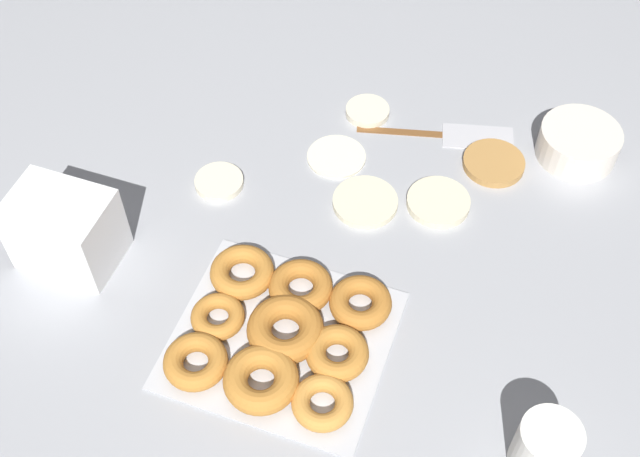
% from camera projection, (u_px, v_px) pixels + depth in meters
% --- Properties ---
extents(ground_plane, '(3.00, 3.00, 0.00)m').
position_uv_depth(ground_plane, '(329.00, 214.00, 1.34)').
color(ground_plane, '#9EA0A5').
extents(pancake_0, '(0.08, 0.08, 0.01)m').
position_uv_depth(pancake_0, '(368.00, 111.00, 1.48)').
color(pancake_0, beige).
rests_on(pancake_0, ground_plane).
extents(pancake_1, '(0.11, 0.11, 0.01)m').
position_uv_depth(pancake_1, '(494.00, 163.00, 1.40)').
color(pancake_1, '#B27F42').
rests_on(pancake_1, ground_plane).
extents(pancake_2, '(0.11, 0.11, 0.01)m').
position_uv_depth(pancake_2, '(438.00, 202.00, 1.35)').
color(pancake_2, beige).
rests_on(pancake_2, ground_plane).
extents(pancake_3, '(0.10, 0.10, 0.01)m').
position_uv_depth(pancake_3, '(336.00, 156.00, 1.42)').
color(pancake_3, silver).
rests_on(pancake_3, ground_plane).
extents(pancake_4, '(0.11, 0.11, 0.01)m').
position_uv_depth(pancake_4, '(365.00, 202.00, 1.35)').
color(pancake_4, beige).
rests_on(pancake_4, ground_plane).
extents(pancake_5, '(0.08, 0.08, 0.01)m').
position_uv_depth(pancake_5, '(220.00, 180.00, 1.38)').
color(pancake_5, beige).
rests_on(pancake_5, ground_plane).
extents(donut_tray, '(0.31, 0.28, 0.04)m').
position_uv_depth(donut_tray, '(281.00, 333.00, 1.18)').
color(donut_tray, silver).
rests_on(donut_tray, ground_plane).
extents(batter_bowl, '(0.14, 0.14, 0.06)m').
position_uv_depth(batter_bowl, '(578.00, 143.00, 1.40)').
color(batter_bowl, silver).
rests_on(batter_bowl, ground_plane).
extents(container_stack, '(0.15, 0.11, 0.13)m').
position_uv_depth(container_stack, '(65.00, 230.00, 1.24)').
color(container_stack, white).
rests_on(container_stack, ground_plane).
extents(paper_cup, '(0.08, 0.08, 0.09)m').
position_uv_depth(paper_cup, '(545.00, 448.00, 1.04)').
color(paper_cup, white).
rests_on(paper_cup, ground_plane).
extents(spatula, '(0.28, 0.11, 0.01)m').
position_uv_depth(spatula, '(461.00, 136.00, 1.45)').
color(spatula, brown).
rests_on(spatula, ground_plane).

